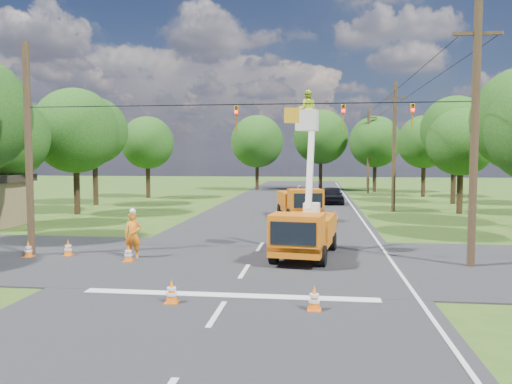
# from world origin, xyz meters

# --- Properties ---
(ground) EXTENTS (140.00, 140.00, 0.00)m
(ground) POSITION_xyz_m (0.00, 20.00, 0.00)
(ground) COLOR #2F5419
(ground) RESTS_ON ground
(road_main) EXTENTS (12.00, 100.00, 0.06)m
(road_main) POSITION_xyz_m (0.00, 20.00, 0.00)
(road_main) COLOR black
(road_main) RESTS_ON ground
(road_cross) EXTENTS (56.00, 10.00, 0.07)m
(road_cross) POSITION_xyz_m (0.00, 2.00, 0.00)
(road_cross) COLOR black
(road_cross) RESTS_ON ground
(stop_bar) EXTENTS (9.00, 0.45, 0.02)m
(stop_bar) POSITION_xyz_m (0.00, -3.20, 0.00)
(stop_bar) COLOR silver
(stop_bar) RESTS_ON ground
(edge_line) EXTENTS (0.12, 90.00, 0.02)m
(edge_line) POSITION_xyz_m (5.60, 20.00, 0.00)
(edge_line) COLOR silver
(edge_line) RESTS_ON ground
(bucket_truck) EXTENTS (2.77, 5.66, 7.00)m
(bucket_truck) POSITION_xyz_m (2.11, 2.97, 1.49)
(bucket_truck) COLOR orange
(bucket_truck) RESTS_ON ground
(second_truck) EXTENTS (3.41, 6.07, 2.15)m
(second_truck) POSITION_xyz_m (1.43, 16.18, 1.12)
(second_truck) COLOR orange
(second_truck) RESTS_ON ground
(ground_worker) EXTENTS (0.75, 0.54, 1.95)m
(ground_worker) POSITION_xyz_m (-4.96, 1.95, 0.97)
(ground_worker) COLOR orange
(ground_worker) RESTS_ON ground
(distant_car) EXTENTS (2.20, 4.69, 1.55)m
(distant_car) POSITION_xyz_m (3.94, 27.72, 0.78)
(distant_car) COLOR black
(distant_car) RESTS_ON ground
(traffic_cone_0) EXTENTS (0.38, 0.38, 0.71)m
(traffic_cone_0) POSITION_xyz_m (-1.50, -4.11, 0.36)
(traffic_cone_0) COLOR orange
(traffic_cone_0) RESTS_ON ground
(traffic_cone_1) EXTENTS (0.38, 0.38, 0.71)m
(traffic_cone_1) POSITION_xyz_m (2.57, -4.31, 0.36)
(traffic_cone_1) COLOR orange
(traffic_cone_1) RESTS_ON ground
(traffic_cone_2) EXTENTS (0.38, 0.38, 0.71)m
(traffic_cone_2) POSITION_xyz_m (1.29, 7.96, 0.36)
(traffic_cone_2) COLOR orange
(traffic_cone_2) RESTS_ON ground
(traffic_cone_3) EXTENTS (0.38, 0.38, 0.71)m
(traffic_cone_3) POSITION_xyz_m (3.05, 10.51, 0.36)
(traffic_cone_3) COLOR orange
(traffic_cone_3) RESTS_ON ground
(traffic_cone_4) EXTENTS (0.38, 0.38, 0.71)m
(traffic_cone_4) POSITION_xyz_m (-4.89, 1.22, 0.36)
(traffic_cone_4) COLOR orange
(traffic_cone_4) RESTS_ON ground
(traffic_cone_5) EXTENTS (0.38, 0.38, 0.71)m
(traffic_cone_5) POSITION_xyz_m (-7.88, 2.04, 0.36)
(traffic_cone_5) COLOR orange
(traffic_cone_5) RESTS_ON ground
(traffic_cone_6) EXTENTS (0.38, 0.38, 0.71)m
(traffic_cone_6) POSITION_xyz_m (-9.39, 1.55, 0.36)
(traffic_cone_6) COLOR orange
(traffic_cone_6) RESTS_ON ground
(traffic_cone_7) EXTENTS (0.38, 0.38, 0.71)m
(traffic_cone_7) POSITION_xyz_m (3.82, 15.36, 0.36)
(traffic_cone_7) COLOR orange
(traffic_cone_7) RESTS_ON ground
(pole_right_near) EXTENTS (1.80, 0.30, 10.00)m
(pole_right_near) POSITION_xyz_m (8.50, 2.00, 5.11)
(pole_right_near) COLOR #4C3823
(pole_right_near) RESTS_ON ground
(pole_right_mid) EXTENTS (1.80, 0.30, 10.00)m
(pole_right_mid) POSITION_xyz_m (8.50, 22.00, 5.11)
(pole_right_mid) COLOR #4C3823
(pole_right_mid) RESTS_ON ground
(pole_right_far) EXTENTS (1.80, 0.30, 10.00)m
(pole_right_far) POSITION_xyz_m (8.50, 42.00, 5.11)
(pole_right_far) COLOR #4C3823
(pole_right_far) RESTS_ON ground
(pole_left) EXTENTS (0.30, 0.30, 9.00)m
(pole_left) POSITION_xyz_m (-9.50, 2.00, 4.50)
(pole_left) COLOR #4C3823
(pole_left) RESTS_ON ground
(signal_span) EXTENTS (18.00, 0.29, 1.07)m
(signal_span) POSITION_xyz_m (2.23, 1.99, 5.88)
(signal_span) COLOR black
(signal_span) RESTS_ON ground
(tree_left_c) EXTENTS (5.20, 5.20, 8.06)m
(tree_left_c) POSITION_xyz_m (-16.50, 11.00, 5.44)
(tree_left_c) COLOR #382616
(tree_left_c) RESTS_ON ground
(tree_left_d) EXTENTS (6.20, 6.20, 9.24)m
(tree_left_d) POSITION_xyz_m (-15.00, 17.00, 6.12)
(tree_left_d) COLOR #382616
(tree_left_d) RESTS_ON ground
(tree_left_e) EXTENTS (5.80, 5.80, 9.41)m
(tree_left_e) POSITION_xyz_m (-16.80, 24.00, 6.49)
(tree_left_e) COLOR #382616
(tree_left_e) RESTS_ON ground
(tree_left_f) EXTENTS (5.40, 5.40, 8.40)m
(tree_left_f) POSITION_xyz_m (-14.80, 32.00, 5.69)
(tree_left_f) COLOR #382616
(tree_left_f) RESTS_ON ground
(tree_right_c) EXTENTS (5.00, 5.00, 7.83)m
(tree_right_c) POSITION_xyz_m (13.20, 21.00, 5.31)
(tree_right_c) COLOR #382616
(tree_right_c) RESTS_ON ground
(tree_right_d) EXTENTS (6.00, 6.00, 9.70)m
(tree_right_d) POSITION_xyz_m (14.80, 29.00, 6.68)
(tree_right_d) COLOR #382616
(tree_right_d) RESTS_ON ground
(tree_right_e) EXTENTS (5.60, 5.60, 8.63)m
(tree_right_e) POSITION_xyz_m (13.80, 37.00, 5.81)
(tree_right_e) COLOR #382616
(tree_right_e) RESTS_ON ground
(tree_far_a) EXTENTS (6.60, 6.60, 9.50)m
(tree_far_a) POSITION_xyz_m (-5.00, 45.00, 6.19)
(tree_far_a) COLOR #382616
(tree_far_a) RESTS_ON ground
(tree_far_b) EXTENTS (7.00, 7.00, 10.32)m
(tree_far_b) POSITION_xyz_m (3.00, 47.00, 6.81)
(tree_far_b) COLOR #382616
(tree_far_b) RESTS_ON ground
(tree_far_c) EXTENTS (6.20, 6.20, 9.18)m
(tree_far_c) POSITION_xyz_m (9.50, 44.00, 6.06)
(tree_far_c) COLOR #382616
(tree_far_c) RESTS_ON ground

